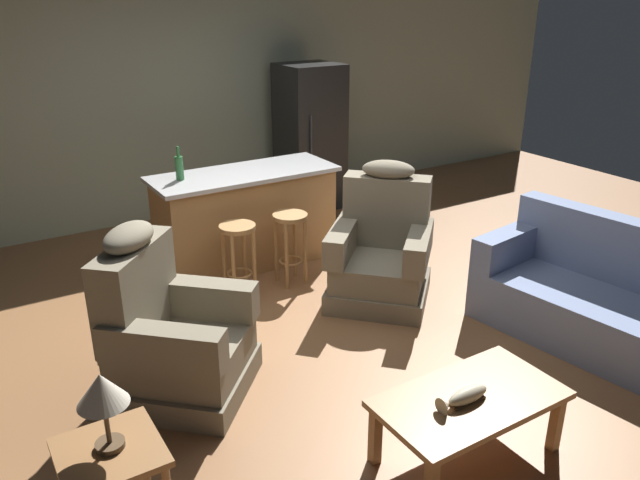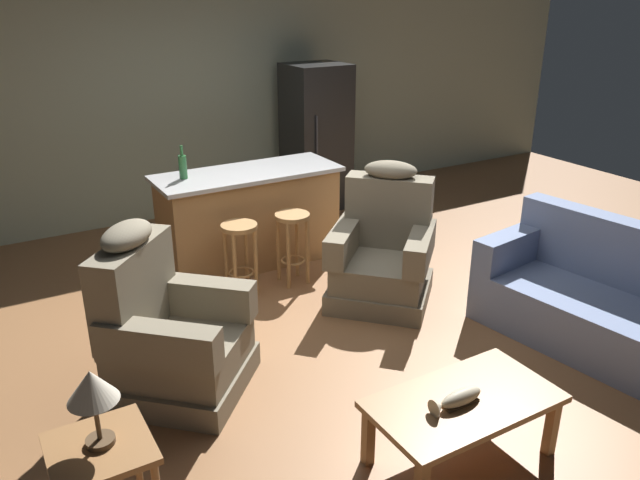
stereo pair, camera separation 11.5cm
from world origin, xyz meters
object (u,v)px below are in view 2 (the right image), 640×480
at_px(recliner_near_island, 383,253).
at_px(couch, 609,305).
at_px(recliner_near_lamp, 168,334).
at_px(refrigerator, 316,137).
at_px(coffee_table, 463,407).
at_px(end_table, 102,462).
at_px(bar_stool_left, 240,246).
at_px(kitchen_island, 249,217).
at_px(bar_stool_right, 293,235).
at_px(table_lamp, 92,390).
at_px(fish_figurine, 457,400).
at_px(bottle_tall_green, 183,166).

bearing_deg(recliner_near_island, couch, 79.30).
distance_m(recliner_near_lamp, refrigerator, 4.07).
distance_m(couch, refrigerator, 4.09).
bearing_deg(coffee_table, couch, 12.00).
height_order(couch, recliner_near_lamp, recliner_near_lamp).
bearing_deg(end_table, coffee_table, -13.96).
xyz_separation_m(coffee_table, bar_stool_left, (-0.24, 2.61, 0.11)).
xyz_separation_m(kitchen_island, bar_stool_right, (0.15, -0.63, -0.01)).
xyz_separation_m(end_table, table_lamp, (0.01, 0.01, 0.41)).
bearing_deg(bar_stool_right, kitchen_island, 103.18).
xyz_separation_m(fish_figurine, couch, (1.93, 0.42, -0.12)).
bearing_deg(table_lamp, end_table, -131.49).
xyz_separation_m(kitchen_island, bottle_tall_green, (-0.61, 0.07, 0.59)).
xyz_separation_m(fish_figurine, bar_stool_right, (0.37, 2.63, 0.01)).
distance_m(recliner_near_lamp, recliner_near_island, 2.10).
height_order(recliner_near_island, refrigerator, refrigerator).
bearing_deg(end_table, kitchen_island, 53.53).
bearing_deg(bar_stool_right, end_table, -135.75).
bearing_deg(end_table, recliner_near_island, 28.14).
relative_size(coffee_table, bar_stool_right, 1.62).
bearing_deg(fish_figurine, end_table, 164.60).
relative_size(refrigerator, bottle_tall_green, 5.68).
relative_size(recliner_near_island, bar_stool_right, 1.76).
distance_m(coffee_table, kitchen_island, 3.24).
distance_m(bar_stool_right, refrigerator, 2.29).
height_order(end_table, bar_stool_left, bar_stool_left).
bearing_deg(end_table, bar_stool_right, 44.25).
bearing_deg(kitchen_island, recliner_near_island, -62.09).
distance_m(recliner_near_island, table_lamp, 3.12).
relative_size(end_table, table_lamp, 1.37).
bearing_deg(end_table, recliner_near_lamp, 58.05).
bearing_deg(table_lamp, bottle_tall_green, 63.28).
height_order(recliner_near_island, bar_stool_right, recliner_near_island).
height_order(table_lamp, kitchen_island, table_lamp).
height_order(coffee_table, kitchen_island, kitchen_island).
height_order(kitchen_island, bar_stool_left, kitchen_island).
xyz_separation_m(recliner_near_lamp, refrigerator, (2.84, 2.89, 0.46)).
distance_m(end_table, kitchen_island, 3.44).
bearing_deg(end_table, bar_stool_left, 52.05).
bearing_deg(couch, refrigerator, -94.80).
bearing_deg(table_lamp, coffee_table, -14.39).
bearing_deg(table_lamp, recliner_near_island, 28.03).
distance_m(couch, recliner_near_island, 1.85).
relative_size(fish_figurine, refrigerator, 0.19).
relative_size(fish_figurine, bar_stool_left, 0.50).
bearing_deg(end_table, bottle_tall_green, 63.20).
xyz_separation_m(bar_stool_left, bottle_tall_green, (-0.23, 0.70, 0.60)).
relative_size(recliner_near_island, kitchen_island, 0.67).
bearing_deg(recliner_near_island, bar_stool_left, -76.03).
relative_size(couch, table_lamp, 4.88).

